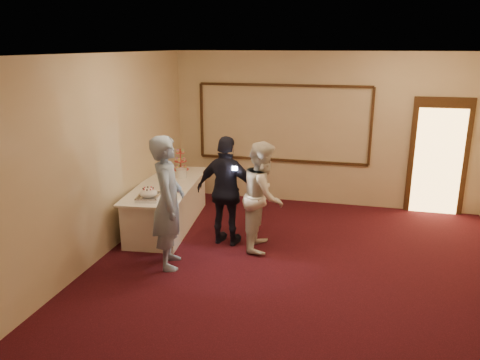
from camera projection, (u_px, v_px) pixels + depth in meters
name	position (u px, v px, depth m)	size (l,w,h in m)	color
floor	(298.00, 284.00, 6.32)	(7.00, 7.00, 0.00)	black
room_walls	(304.00, 136.00, 5.76)	(6.04, 7.04, 3.02)	beige
wall_molding	(283.00, 124.00, 9.30)	(3.45, 0.04, 1.55)	#301E0E
doorway	(438.00, 157.00, 8.74)	(1.05, 0.07, 2.20)	#301E0E
buffet_table	(168.00, 205.00, 8.27)	(1.20, 2.53, 0.77)	white
pavlova_tray	(149.00, 195.00, 7.34)	(0.41, 0.50, 0.18)	#ACAEB3
cupcake_stand	(181.00, 162.00, 9.05)	(0.31, 0.31, 0.45)	#CF4340
plate_stack_a	(163.00, 178.00, 8.27)	(0.17, 0.17, 0.14)	white
plate_stack_b	(181.00, 173.00, 8.53)	(0.20, 0.20, 0.17)	white
tart	(168.00, 187.00, 7.90)	(0.28, 0.28, 0.06)	white
man	(168.00, 203.00, 6.61)	(0.70, 0.46, 1.93)	#829EC6
woman	(263.00, 196.00, 7.24)	(0.83, 0.65, 1.71)	silver
guest	(227.00, 191.00, 7.38)	(1.03, 0.43, 1.76)	black
camera_flash	(235.00, 168.00, 7.06)	(0.07, 0.04, 0.05)	white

